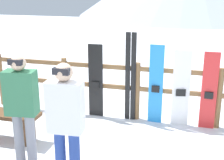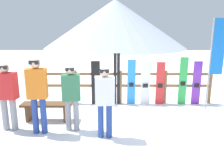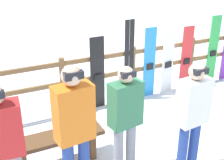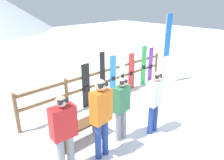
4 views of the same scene
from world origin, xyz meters
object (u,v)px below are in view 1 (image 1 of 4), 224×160
person_plaid_green (22,104)px  person_white (66,119)px  snowboard_white (181,89)px  snowboard_black_stripe (96,81)px  ski_pair_black (130,77)px  bench (1,119)px  snowboard_red (209,91)px  snowboard_blue (156,85)px

person_plaid_green → person_white: bearing=-23.9°
person_plaid_green → snowboard_white: 2.75m
person_plaid_green → person_white: size_ratio=0.98×
snowboard_black_stripe → ski_pair_black: (0.66, 0.00, 0.12)m
snowboard_white → person_plaid_green: bearing=-136.6°
snowboard_white → snowboard_black_stripe: bearing=180.0°
ski_pair_black → person_plaid_green: bearing=-119.8°
bench → snowboard_red: size_ratio=0.96×
snowboard_black_stripe → ski_pair_black: 0.68m
ski_pair_black → person_white: bearing=-97.5°
snowboard_blue → snowboard_black_stripe: bearing=-180.0°
person_white → snowboard_black_stripe: bearing=99.4°
person_white → snowboard_black_stripe: 2.27m
snowboard_blue → snowboard_red: size_ratio=1.06×
snowboard_black_stripe → snowboard_red: 2.04m
bench → person_white: size_ratio=0.82×
person_plaid_green → snowboard_red: size_ratio=1.15×
person_white → bench: bearing=149.6°
person_white → snowboard_black_stripe: (-0.37, 2.23, -0.24)m
snowboard_white → snowboard_red: (0.47, -0.00, -0.00)m
bench → snowboard_red: (3.23, 1.32, 0.33)m
ski_pair_black → snowboard_red: ski_pair_black is taller
person_white → ski_pair_black: size_ratio=0.98×
person_white → snowboard_red: bearing=53.1°
ski_pair_black → snowboard_red: size_ratio=1.20×
snowboard_blue → snowboard_red: 0.92m
person_white → snowboard_white: (1.20, 2.23, -0.25)m
bench → person_plaid_green: bearing=-36.2°
bench → person_plaid_green: person_plaid_green is taller
ski_pair_black → snowboard_blue: ski_pair_black is taller
person_white → snowboard_blue: size_ratio=1.11×
person_plaid_green → ski_pair_black: ski_pair_black is taller
snowboard_blue → person_white: bearing=-108.8°
snowboard_black_stripe → snowboard_white: (1.57, -0.00, -0.01)m
snowboard_black_stripe → snowboard_red: snowboard_black_stripe is taller
person_plaid_green → bench: bearing=143.8°
snowboard_blue → snowboard_white: 0.44m
snowboard_blue → snowboard_red: bearing=-0.0°
snowboard_black_stripe → snowboard_red: (2.04, -0.00, -0.02)m
person_white → snowboard_blue: bearing=71.2°
bench → person_plaid_green: 1.10m
snowboard_blue → person_plaid_green: bearing=-129.4°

